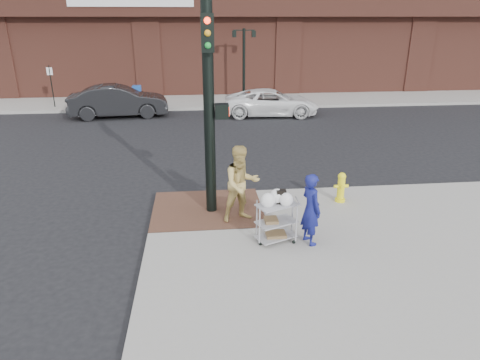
{
  "coord_description": "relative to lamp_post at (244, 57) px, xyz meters",
  "views": [
    {
      "loc": [
        -0.78,
        -9.14,
        4.79
      ],
      "look_at": [
        0.15,
        0.02,
        1.25
      ],
      "focal_mm": 32.0,
      "sensor_mm": 36.0,
      "label": 1
    }
  ],
  "objects": [
    {
      "name": "pedestrian_tan",
      "position": [
        -1.8,
        -15.81,
        -1.54
      ],
      "size": [
        1.07,
        0.93,
        1.86
      ],
      "primitive_type": "imported",
      "rotation": [
        0.0,
        0.0,
        0.29
      ],
      "color": "tan",
      "rests_on": "sidewalk_near"
    },
    {
      "name": "minivan_white",
      "position": [
        1.03,
        -3.65,
        -1.95
      ],
      "size": [
        4.93,
        2.56,
        1.33
      ],
      "primitive_type": "imported",
      "rotation": [
        0.0,
        0.0,
        1.5
      ],
      "color": "white",
      "rests_on": "ground"
    },
    {
      "name": "lamp_post",
      "position": [
        0.0,
        0.0,
        0.0
      ],
      "size": [
        1.32,
        0.22,
        4.0
      ],
      "color": "black",
      "rests_on": "sidewalk_far"
    },
    {
      "name": "traffic_signal_pole",
      "position": [
        -2.48,
        -15.23,
        0.21
      ],
      "size": [
        0.61,
        0.51,
        5.0
      ],
      "color": "black",
      "rests_on": "sidewalk_near"
    },
    {
      "name": "parking_sign",
      "position": [
        -10.5,
        -1.0,
        -1.37
      ],
      "size": [
        0.05,
        0.05,
        2.2
      ],
      "primitive_type": "cylinder",
      "color": "black",
      "rests_on": "sidewalk_far"
    },
    {
      "name": "sidewalk_far",
      "position": [
        10.5,
        16.0,
        -2.54
      ],
      "size": [
        65.0,
        36.0,
        0.15
      ],
      "primitive_type": "cube",
      "color": "#999691",
      "rests_on": "ground"
    },
    {
      "name": "ground",
      "position": [
        -2.0,
        -16.0,
        -2.62
      ],
      "size": [
        220.0,
        220.0,
        0.0
      ],
      "primitive_type": "plane",
      "color": "black",
      "rests_on": "ground"
    },
    {
      "name": "brick_curb_ramp",
      "position": [
        -2.6,
        -15.1,
        -2.46
      ],
      "size": [
        2.8,
        2.4,
        0.01
      ],
      "primitive_type": "cube",
      "color": "#523126",
      "rests_on": "sidewalk_near"
    },
    {
      "name": "woman_blue",
      "position": [
        -0.44,
        -17.07,
        -1.67
      ],
      "size": [
        0.55,
        0.67,
        1.59
      ],
      "primitive_type": "imported",
      "rotation": [
        0.0,
        0.0,
        1.89
      ],
      "color": "navy",
      "rests_on": "sidewalk_near"
    },
    {
      "name": "fire_hydrant",
      "position": [
        0.94,
        -14.98,
        -2.05
      ],
      "size": [
        0.38,
        0.27,
        0.81
      ],
      "color": "#FFF015",
      "rests_on": "sidewalk_near"
    },
    {
      "name": "utility_cart",
      "position": [
        -1.15,
        -16.92,
        -1.93
      ],
      "size": [
        0.97,
        0.77,
        1.18
      ],
      "color": "#95959A",
      "rests_on": "sidewalk_near"
    },
    {
      "name": "newsbox_yellow",
      "position": [
        -6.88,
        -0.69,
        -1.96
      ],
      "size": [
        0.52,
        0.5,
        1.02
      ],
      "primitive_type": "cube",
      "rotation": [
        0.0,
        0.0,
        -0.31
      ],
      "color": "yellow",
      "rests_on": "sidewalk_far"
    },
    {
      "name": "newsbox_blue",
      "position": [
        -6.02,
        -1.05,
        -1.93
      ],
      "size": [
        0.46,
        0.42,
        1.08
      ],
      "primitive_type": "cube",
      "rotation": [
        0.0,
        0.0,
        0.02
      ],
      "color": "#1B4FAF",
      "rests_on": "sidewalk_far"
    },
    {
      "name": "newsbox_red",
      "position": [
        -7.34,
        -1.03,
        -1.97
      ],
      "size": [
        0.53,
        0.51,
        1.0
      ],
      "primitive_type": "cube",
      "rotation": [
        0.0,
        0.0,
        -0.38
      ],
      "color": "red",
      "rests_on": "sidewalk_far"
    },
    {
      "name": "sedan_dark",
      "position": [
        -6.68,
        -3.21,
        -1.82
      ],
      "size": [
        4.97,
        2.16,
        1.59
      ],
      "primitive_type": "imported",
      "rotation": [
        0.0,
        0.0,
        1.67
      ],
      "color": "black",
      "rests_on": "ground"
    }
  ]
}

